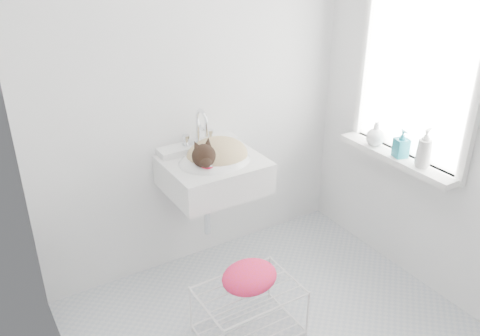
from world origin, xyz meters
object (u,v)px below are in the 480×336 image
cat (216,154)px  wire_rack (249,314)px  sink (213,160)px  bottle_c (374,145)px  bottle_b (399,157)px  bottle_a (421,167)px

cat → wire_rack: (-0.14, -0.61, -0.74)m
sink → wire_rack: sink is taller
sink → wire_rack: size_ratio=1.09×
cat → bottle_c: 1.07m
bottle_b → bottle_c: (0.00, 0.22, 0.00)m
cat → bottle_c: (1.01, -0.34, -0.04)m
bottle_b → bottle_c: size_ratio=1.13×
sink → bottle_a: bearing=-35.9°
sink → bottle_a: 1.27m
bottle_c → bottle_a: bearing=-90.0°
bottle_a → bottle_b: size_ratio=1.14×
bottle_a → bottle_b: (0.00, 0.17, 0.00)m
wire_rack → sink: bearing=78.5°
bottle_b → bottle_c: 0.22m
cat → bottle_a: bearing=-45.8°
cat → wire_rack: cat is taller
sink → cat: bearing=-52.3°
cat → bottle_b: 1.15m
cat → wire_rack: 0.97m
sink → wire_rack: bearing=-101.5°
cat → wire_rack: size_ratio=0.83×
wire_rack → bottle_c: (1.15, 0.27, 0.70)m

